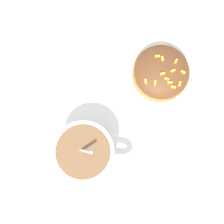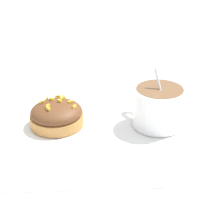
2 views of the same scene
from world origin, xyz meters
The scene contains 4 objects.
ground_plane centered at (0.00, 0.00, 0.00)m, with size 3.00×3.00×0.00m, color silver.
paper_napkin centered at (0.00, 0.00, 0.00)m, with size 0.35×0.33×0.00m.
coffee_cup centered at (-0.08, -0.01, 0.04)m, with size 0.09×0.10×0.10m.
frosted_pastry centered at (0.08, -0.01, 0.02)m, with size 0.09×0.09×0.04m.
Camera 1 is at (-0.07, -0.05, 0.58)m, focal length 60.00 mm.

